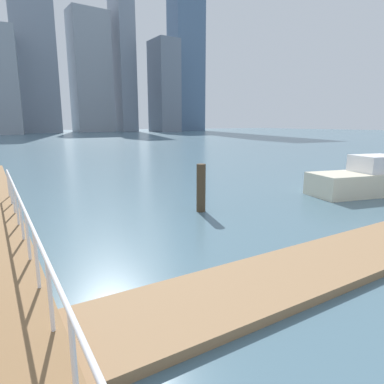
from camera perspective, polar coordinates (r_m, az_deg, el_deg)
name	(u,v)px	position (r m, az deg, el deg)	size (l,w,h in m)	color
ground_plane	(83,192)	(16.81, -18.16, 0.02)	(300.00, 300.00, 0.00)	#476675
floating_dock	(350,255)	(9.11, 25.41, -9.73)	(14.21, 2.00, 0.18)	#93704C
boardwalk_railing	(58,300)	(4.37, -21.96, -16.83)	(0.06, 21.84, 1.08)	white
dock_piling_0	(201,188)	(12.30, 1.56, 0.69)	(0.34, 0.34, 1.78)	#473826
moored_boat_1	(368,180)	(17.48, 27.96, 1.90)	(5.76, 3.15, 1.78)	beige
skyline_tower_3	(34,49)	(123.73, -25.47, 21.21)	(12.72, 7.01, 51.65)	gray
skyline_tower_4	(91,73)	(131.67, -16.98, 18.93)	(13.15, 9.14, 41.52)	#8C939E
skyline_tower_5	(123,54)	(137.04, -11.81, 22.22)	(6.23, 10.65, 57.27)	gray
skyline_tower_6	(164,87)	(129.92, -4.79, 17.53)	(8.21, 11.25, 32.72)	slate
skyline_tower_7	(186,39)	(148.72, -1.04, 24.79)	(12.32, 11.05, 73.50)	slate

